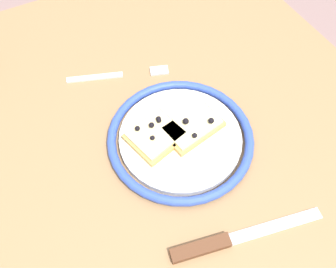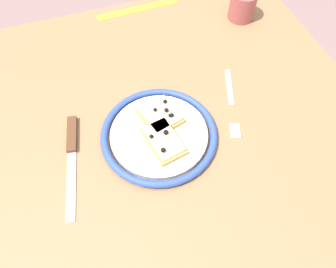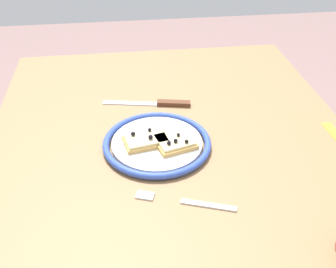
{
  "view_description": "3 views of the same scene",
  "coord_description": "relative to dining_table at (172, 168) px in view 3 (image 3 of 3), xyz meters",
  "views": [
    {
      "loc": [
        0.26,
        -0.14,
        1.29
      ],
      "look_at": [
        -0.03,
        0.01,
        0.8
      ],
      "focal_mm": 38.32,
      "sensor_mm": 36.0,
      "label": 1
    },
    {
      "loc": [
        0.08,
        0.41,
        1.37
      ],
      "look_at": [
        -0.04,
        0.05,
        0.78
      ],
      "focal_mm": 35.35,
      "sensor_mm": 36.0,
      "label": 2
    },
    {
      "loc": [
        -0.77,
        0.11,
        1.32
      ],
      "look_at": [
        -0.02,
        0.01,
        0.78
      ],
      "focal_mm": 42.72,
      "sensor_mm": 36.0,
      "label": 3
    }
  ],
  "objects": [
    {
      "name": "knife",
      "position": [
        0.16,
        0.01,
        0.1
      ],
      "size": [
        0.07,
        0.24,
        0.01
      ],
      "color": "silver",
      "rests_on": "dining_table"
    },
    {
      "name": "plate",
      "position": [
        -0.03,
        0.04,
        0.1
      ],
      "size": [
        0.25,
        0.25,
        0.02
      ],
      "color": "white",
      "rests_on": "dining_table"
    },
    {
      "name": "dining_table",
      "position": [
        0.0,
        0.0,
        0.0
      ],
      "size": [
        1.05,
        0.88,
        0.76
      ],
      "color": "#936D47",
      "rests_on": "ground_plane"
    },
    {
      "name": "pizza_slice_far",
      "position": [
        -0.04,
        -0.0,
        0.12
      ],
      "size": [
        0.1,
        0.1,
        0.03
      ],
      "color": "tan",
      "rests_on": "plate"
    },
    {
      "name": "fork",
      "position": [
        -0.22,
        0.01,
        0.1
      ],
      "size": [
        0.08,
        0.2,
        0.0
      ],
      "color": "silver",
      "rests_on": "dining_table"
    },
    {
      "name": "pizza_slice_near",
      "position": [
        -0.03,
        0.06,
        0.12
      ],
      "size": [
        0.08,
        0.11,
        0.03
      ],
      "color": "tan",
      "rests_on": "plate"
    }
  ]
}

